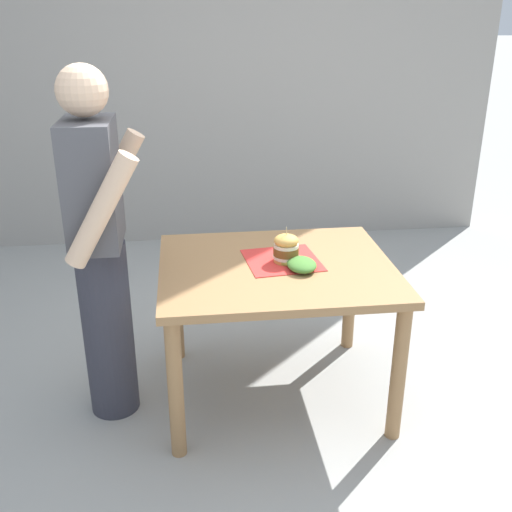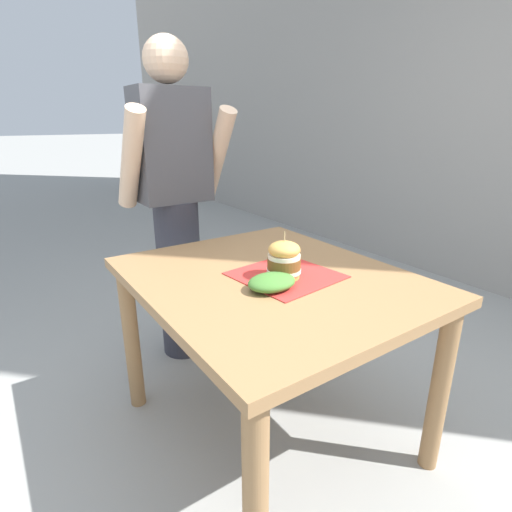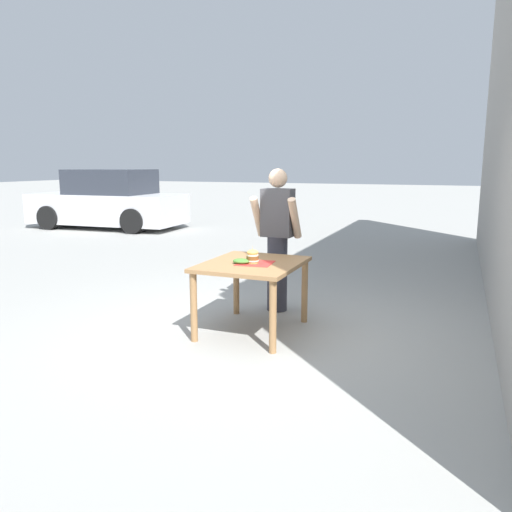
% 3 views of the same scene
% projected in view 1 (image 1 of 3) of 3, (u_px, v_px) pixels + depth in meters
% --- Properties ---
extents(ground_plane, '(80.00, 80.00, 0.00)m').
position_uv_depth(ground_plane, '(275.00, 392.00, 3.19)').
color(ground_plane, '#9E9E99').
extents(patio_table, '(0.95, 1.13, 0.74)m').
position_uv_depth(patio_table, '(276.00, 285.00, 2.95)').
color(patio_table, '#9E7247').
rests_on(patio_table, ground).
extents(serving_paper, '(0.39, 0.39, 0.00)m').
position_uv_depth(serving_paper, '(282.00, 260.00, 2.95)').
color(serving_paper, red).
rests_on(serving_paper, patio_table).
extents(sandwich, '(0.13, 0.13, 0.18)m').
position_uv_depth(sandwich, '(286.00, 248.00, 2.91)').
color(sandwich, gold).
rests_on(sandwich, serving_paper).
extents(pickle_spear, '(0.06, 0.07, 0.02)m').
position_uv_depth(pickle_spear, '(289.00, 264.00, 2.87)').
color(pickle_spear, '#8EA83D').
rests_on(pickle_spear, serving_paper).
extents(side_salad, '(0.18, 0.14, 0.05)m').
position_uv_depth(side_salad, '(302.00, 265.00, 2.84)').
color(side_salad, '#477F33').
rests_on(side_salad, patio_table).
extents(diner_across_table, '(0.55, 0.35, 1.69)m').
position_uv_depth(diner_across_table, '(100.00, 246.00, 2.74)').
color(diner_across_table, '#33333D').
rests_on(diner_across_table, ground).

